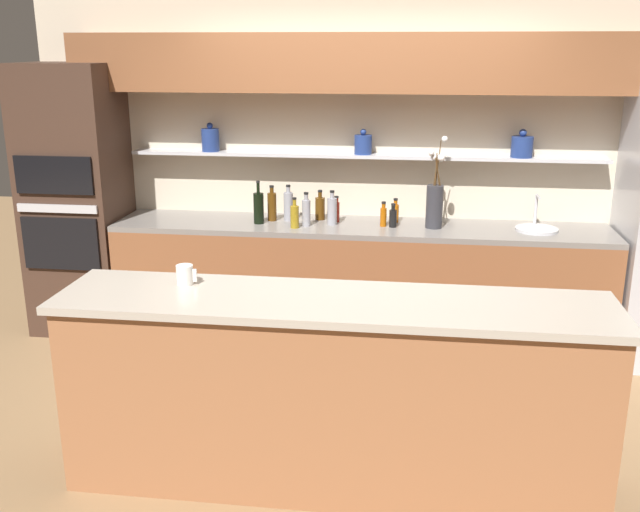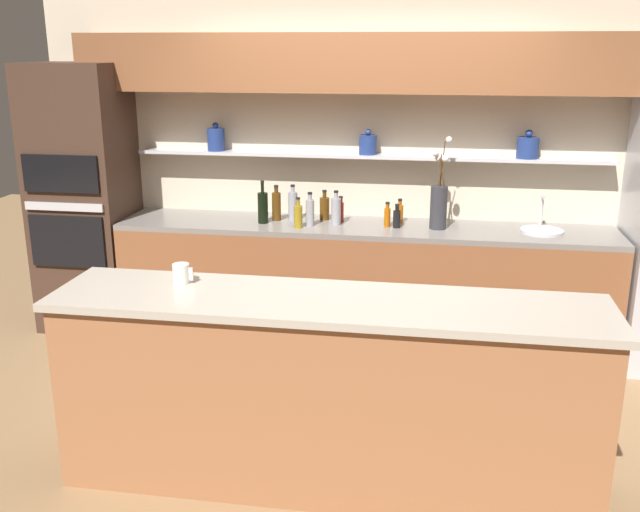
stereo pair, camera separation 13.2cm
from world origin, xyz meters
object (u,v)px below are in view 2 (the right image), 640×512
Objects in this scene: bottle_sauce_1 at (397,218)px; bottle_sauce_9 at (400,213)px; bottle_sauce_8 at (341,211)px; oven_tower at (84,199)px; bottle_spirit_5 at (276,206)px; bottle_spirit_10 at (324,208)px; sink_fixture at (542,229)px; bottle_wine_7 at (263,207)px; bottle_sauce_6 at (387,216)px; bottle_spirit_3 at (336,211)px; bottle_spirit_0 at (310,212)px; flower_vase at (439,201)px; bottle_oil_2 at (298,216)px; coffee_mug at (181,274)px; bottle_spirit_4 at (293,205)px.

bottle_sauce_9 is (0.01, 0.16, 0.00)m from bottle_sauce_1.
oven_tower is at bearing -177.71° from bottle_sauce_8.
bottle_spirit_10 is (0.36, 0.08, -0.02)m from bottle_spirit_5.
bottle_wine_7 is at bearing -178.27° from sink_fixture.
bottle_spirit_3 is at bearing 179.56° from bottle_sauce_6.
bottle_spirit_0 is at bearing -173.58° from bottle_sauce_6.
flower_vase is 0.39m from bottle_sauce_6.
flower_vase reaches higher than bottle_sauce_9.
bottle_spirit_5 reaches higher than bottle_oil_2.
oven_tower is 9.18× the size of bottle_oil_2.
bottle_spirit_5 is at bearing 178.79° from sink_fixture.
bottle_spirit_10 reaches higher than bottle_sauce_1.
bottle_sauce_6 is at bearing 6.42° from bottle_spirit_0.
sink_fixture is 1.04m from bottle_sauce_1.
oven_tower reaches higher than bottle_wine_7.
bottle_wine_7 is at bearing 160.98° from bottle_oil_2.
bottle_spirit_0 is at bearing -4.30° from bottle_wine_7.
sink_fixture is 1.47m from bottle_sauce_8.
sink_fixture is 1.61m from bottle_spirit_10.
bottle_oil_2 is 0.66m from bottle_sauce_6.
coffee_mug is (-0.37, -1.72, 0.05)m from bottle_spirit_0.
bottle_spirit_0 is 1.28× the size of bottle_sauce_8.
bottle_sauce_8 is at bearing 3.26° from bottle_spirit_5.
bottle_wine_7 reaches higher than bottle_sauce_6.
oven_tower is 1.83m from bottle_spirit_0.
bottle_sauce_1 is 0.16m from bottle_sauce_9.
bottle_spirit_4 is 1.20× the size of bottle_spirit_10.
bottle_sauce_1 is 0.78× the size of bottle_oil_2.
bottle_spirit_4 reaches higher than bottle_oil_2.
bottle_wine_7 is at bearing -170.09° from bottle_sauce_9.
bottle_spirit_3 is at bearing -14.39° from bottle_spirit_4.
flower_vase is 2.92× the size of bottle_spirit_10.
bottle_spirit_5 is 0.86m from bottle_sauce_6.
bottle_sauce_8 is 0.45m from bottle_sauce_9.
bottle_spirit_0 is 0.64m from bottle_sauce_1.
bottle_wine_7 is at bearing -178.77° from bottle_sauce_1.
bottle_spirit_3 reaches higher than bottle_sauce_6.
sink_fixture is 1.64× the size of bottle_sauce_6.
coffee_mug reaches higher than bottle_sauce_6.
bottle_spirit_0 is 1.36× the size of bottle_sauce_6.
bottle_spirit_4 is 1.50× the size of bottle_sauce_9.
bottle_spirit_4 is 0.24m from bottle_wine_7.
bottle_oil_2 is 0.25m from bottle_spirit_4.
oven_tower reaches higher than bottle_sauce_8.
bottle_spirit_3 is at bearing -179.15° from sink_fixture.
bottle_sauce_8 is 1.08× the size of bottle_sauce_9.
bottle_sauce_6 is at bearing -16.99° from bottle_spirit_10.
bottle_sauce_1 is at bearing -2.25° from bottle_spirit_3.
bottle_spirit_0 is 0.20m from bottle_spirit_3.
bottle_spirit_0 is at bearing 44.24° from bottle_oil_2.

